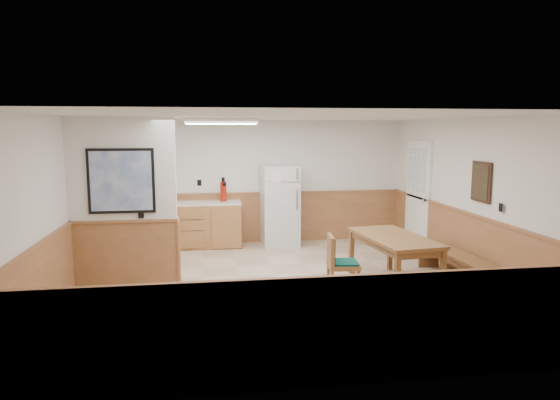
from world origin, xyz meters
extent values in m
plane|color=tan|center=(0.00, 0.00, 0.00)|extent=(6.00, 6.00, 0.00)
cube|color=white|center=(0.00, 0.00, 2.50)|extent=(6.00, 6.00, 0.02)
cube|color=white|center=(0.00, 3.00, 1.25)|extent=(6.00, 0.02, 2.50)
cube|color=white|center=(3.00, 0.00, 1.25)|extent=(0.02, 6.00, 2.50)
cube|color=white|center=(-3.00, 0.00, 1.25)|extent=(0.02, 6.00, 2.50)
cube|color=#AF6946|center=(0.00, 2.98, 0.50)|extent=(6.00, 0.04, 1.00)
cube|color=#AF6946|center=(2.98, 0.00, 0.50)|extent=(0.04, 6.00, 1.00)
cube|color=#AF6946|center=(-2.98, 0.00, 0.50)|extent=(0.04, 6.00, 1.00)
cube|color=white|center=(-2.25, 0.20, 1.75)|extent=(1.50, 0.15, 1.50)
cube|color=#AF6946|center=(-2.25, 0.20, 0.50)|extent=(1.50, 0.17, 1.00)
cube|color=black|center=(-2.25, 0.10, 1.60)|extent=(0.92, 0.03, 0.92)
cube|color=white|center=(-2.25, 0.09, 1.60)|extent=(0.84, 0.01, 0.84)
cube|color=#AD713D|center=(-1.10, 2.68, 0.43)|extent=(1.40, 0.60, 0.86)
cube|color=#AD713D|center=(-2.57, 2.68, 0.43)|extent=(0.06, 0.60, 0.86)
cube|color=#AD713D|center=(-1.83, 2.68, 0.43)|extent=(0.06, 0.60, 0.86)
cube|color=beige|center=(-1.50, 2.68, 0.88)|extent=(2.20, 0.60, 0.04)
cube|color=beige|center=(-1.50, 2.98, 0.95)|extent=(2.20, 0.02, 0.10)
cube|color=white|center=(2.97, 1.90, 1.02)|extent=(0.05, 1.02, 2.15)
cube|color=white|center=(2.96, 1.90, 1.02)|extent=(0.04, 0.90, 2.05)
cube|color=silver|center=(2.94, 1.90, 1.55)|extent=(0.02, 0.76, 0.80)
cube|color=white|center=(-2.10, 2.98, 1.55)|extent=(0.80, 0.03, 1.00)
cube|color=silver|center=(-2.10, 2.96, 1.55)|extent=(0.70, 0.01, 0.90)
cube|color=#362215|center=(2.97, -0.30, 1.55)|extent=(0.03, 0.50, 0.60)
cube|color=black|center=(2.95, -0.30, 1.55)|extent=(0.01, 0.42, 0.52)
cube|color=white|center=(-0.80, 1.30, 2.45)|extent=(1.20, 0.30, 0.08)
cube|color=white|center=(-0.80, 1.30, 2.40)|extent=(1.15, 0.25, 0.01)
cube|color=silver|center=(0.38, 2.63, 0.81)|extent=(0.73, 0.72, 1.61)
cube|color=silver|center=(0.67, 2.27, 1.47)|extent=(0.03, 0.02, 0.21)
cube|color=silver|center=(0.67, 2.27, 0.97)|extent=(0.03, 0.02, 0.38)
cube|color=brown|center=(1.67, -0.22, 0.72)|extent=(1.00, 1.71, 0.05)
cube|color=brown|center=(1.67, -0.22, 0.65)|extent=(0.89, 1.60, 0.10)
cube|color=brown|center=(1.42, -1.01, 0.35)|extent=(0.08, 0.08, 0.70)
cube|color=brown|center=(1.24, 0.49, 0.35)|extent=(0.08, 0.08, 0.70)
cube|color=brown|center=(2.11, -0.92, 0.35)|extent=(0.08, 0.08, 0.70)
cube|color=brown|center=(1.93, 0.57, 0.35)|extent=(0.08, 0.08, 0.70)
cube|color=brown|center=(2.69, -0.15, 0.42)|extent=(0.46, 1.73, 0.05)
cube|color=brown|center=(2.69, -0.96, 0.20)|extent=(0.36, 0.08, 0.40)
cube|color=brown|center=(2.69, 0.65, 0.20)|extent=(0.36, 0.08, 0.40)
cube|color=brown|center=(0.82, -0.51, 0.42)|extent=(0.47, 0.47, 0.06)
cube|color=#0D4231|center=(0.82, -0.51, 0.47)|extent=(0.42, 0.42, 0.03)
cube|color=brown|center=(0.64, -0.49, 0.65)|extent=(0.09, 0.43, 0.40)
cube|color=#0D4231|center=(0.46, -0.47, 0.65)|extent=(0.06, 0.37, 0.34)
cube|color=brown|center=(0.62, -0.67, 0.20)|extent=(0.04, 0.04, 0.39)
cube|color=brown|center=(0.66, -0.31, 0.20)|extent=(0.04, 0.04, 0.39)
cube|color=brown|center=(0.99, -0.71, 0.20)|extent=(0.04, 0.04, 0.39)
cube|color=brown|center=(1.02, -0.34, 0.20)|extent=(0.04, 0.04, 0.39)
cylinder|color=#A91509|center=(-0.73, 2.72, 1.10)|extent=(0.16, 0.16, 0.39)
cylinder|color=black|center=(-0.73, 2.72, 1.34)|extent=(0.07, 0.07, 0.09)
cylinder|color=#188639|center=(-2.23, 2.68, 1.01)|extent=(0.09, 0.09, 0.21)
camera|label=1|loc=(-1.08, -7.13, 2.33)|focal=32.00mm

